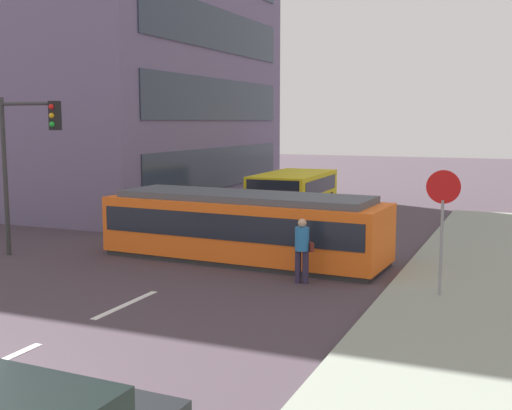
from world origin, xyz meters
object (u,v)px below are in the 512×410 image
at_px(streetcar_tram, 244,226).
at_px(traffic_light_mast, 25,147).
at_px(pedestrian_crossing, 302,247).
at_px(stop_sign, 443,206).
at_px(city_bus, 293,191).

bearing_deg(streetcar_tram, traffic_light_mast, -160.14).
relative_size(streetcar_tram, traffic_light_mast, 1.78).
relative_size(pedestrian_crossing, stop_sign, 0.58).
height_order(city_bus, pedestrian_crossing, city_bus).
bearing_deg(stop_sign, streetcar_tram, 159.39).
xyz_separation_m(pedestrian_crossing, traffic_light_mast, (-8.64, -0.26, 2.41)).
distance_m(streetcar_tram, city_bus, 9.39).
height_order(city_bus, traffic_light_mast, traffic_light_mast).
height_order(city_bus, stop_sign, stop_sign).
bearing_deg(pedestrian_crossing, stop_sign, -4.76).
bearing_deg(streetcar_tram, pedestrian_crossing, -37.87).
bearing_deg(city_bus, stop_sign, -56.11).
xyz_separation_m(streetcar_tram, stop_sign, (5.95, -2.24, 1.16)).
height_order(pedestrian_crossing, stop_sign, stop_sign).
distance_m(city_bus, stop_sign, 13.85).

